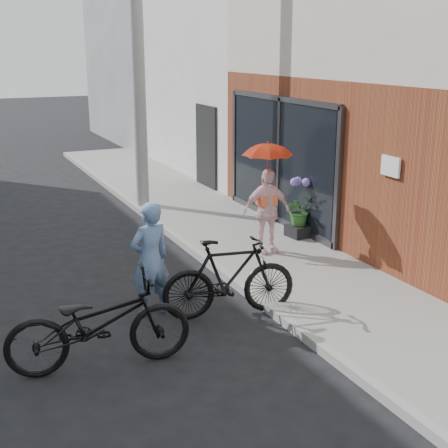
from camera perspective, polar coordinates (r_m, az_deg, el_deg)
ground at (r=8.47m, az=-1.94°, el=-8.84°), size 80.00×80.00×0.00m
sidewalk at (r=10.99m, az=4.06°, el=-2.62°), size 2.20×24.00×0.12m
curb at (r=10.50m, az=-1.51°, el=-3.48°), size 0.12×24.00×0.12m
plaster_building at (r=19.04m, az=7.66°, el=15.67°), size 8.00×6.00×7.00m
east_building_far at (r=25.24m, az=-1.21°, el=15.84°), size 8.00×8.00×7.00m
utility_pole at (r=13.71m, az=-7.92°, el=15.60°), size 0.28×0.28×7.00m
officer at (r=8.44m, az=-6.76°, el=-3.23°), size 0.65×0.49×1.59m
bike_left at (r=7.24m, az=-11.37°, el=-8.90°), size 2.16×0.98×1.09m
bike_right at (r=8.42m, az=0.48°, el=-4.92°), size 1.90×0.84×1.10m
kimono_woman at (r=10.63m, az=3.90°, el=1.19°), size 0.88×0.43×1.46m
parasol at (r=10.41m, az=4.01°, el=6.98°), size 0.81×0.81×0.71m
planter at (r=11.74m, az=6.87°, el=-0.61°), size 0.45×0.45×0.22m
potted_plant at (r=11.63m, az=6.94°, el=1.28°), size 0.53×0.46×0.59m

